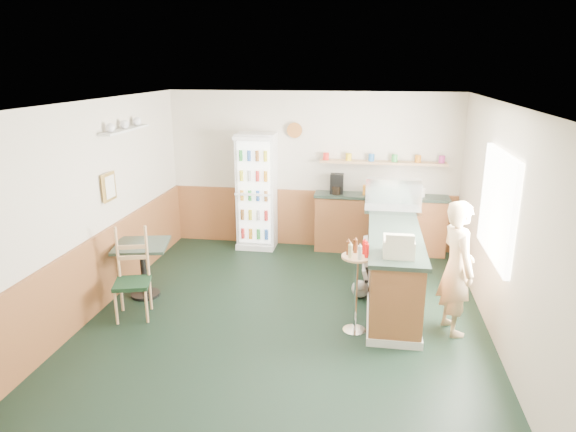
% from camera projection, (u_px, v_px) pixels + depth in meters
% --- Properties ---
extents(ground, '(6.00, 6.00, 0.00)m').
position_uv_depth(ground, '(284.00, 323.00, 6.45)').
color(ground, black).
rests_on(ground, ground).
extents(room_envelope, '(5.04, 6.02, 2.72)m').
position_uv_depth(room_envelope, '(276.00, 191.00, 6.74)').
color(room_envelope, beige).
rests_on(room_envelope, ground).
extents(service_counter, '(0.68, 3.01, 1.01)m').
position_uv_depth(service_counter, '(392.00, 264.00, 7.13)').
color(service_counter, '#9A5931').
rests_on(service_counter, ground).
extents(back_counter, '(2.24, 0.42, 1.69)m').
position_uv_depth(back_counter, '(379.00, 221.00, 8.77)').
color(back_counter, '#9A5931').
rests_on(back_counter, ground).
extents(drinks_fridge, '(0.66, 0.55, 2.01)m').
position_uv_depth(drinks_fridge, '(257.00, 191.00, 8.90)').
color(drinks_fridge, white).
rests_on(drinks_fridge, ground).
extents(display_case, '(0.82, 0.43, 0.47)m').
position_uv_depth(display_case, '(393.00, 196.00, 7.61)').
color(display_case, silver).
rests_on(display_case, service_counter).
extents(cash_register, '(0.35, 0.37, 0.20)m').
position_uv_depth(cash_register, '(399.00, 247.00, 5.89)').
color(cash_register, beige).
rests_on(cash_register, service_counter).
extents(shopkeeper, '(0.53, 0.64, 1.64)m').
position_uv_depth(shopkeeper, '(457.00, 268.00, 6.04)').
color(shopkeeper, tan).
rests_on(shopkeeper, ground).
extents(condiment_stand, '(0.37, 0.37, 1.14)m').
position_uv_depth(condiment_stand, '(356.00, 275.00, 6.04)').
color(condiment_stand, silver).
rests_on(condiment_stand, ground).
extents(newspaper_rack, '(0.09, 0.46, 0.54)m').
position_uv_depth(newspaper_rack, '(366.00, 259.00, 7.21)').
color(newspaper_rack, black).
rests_on(newspaper_rack, ground).
extents(cafe_table, '(0.84, 0.84, 0.77)m').
position_uv_depth(cafe_table, '(143.00, 259.00, 7.06)').
color(cafe_table, black).
rests_on(cafe_table, ground).
extents(cafe_chair, '(0.53, 0.53, 1.16)m').
position_uv_depth(cafe_chair, '(134.00, 270.00, 6.53)').
color(cafe_chair, black).
rests_on(cafe_chair, ground).
extents(dog_doorstop, '(0.24, 0.32, 0.29)m').
position_uv_depth(dog_doorstop, '(360.00, 288.00, 7.11)').
color(dog_doorstop, gray).
rests_on(dog_doorstop, ground).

